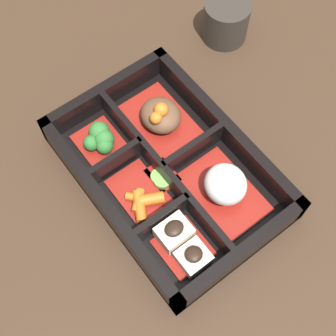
% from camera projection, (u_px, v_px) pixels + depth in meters
% --- Properties ---
extents(ground_plane, '(3.00, 3.00, 0.00)m').
position_uv_depth(ground_plane, '(168.00, 176.00, 0.62)').
color(ground_plane, '#382619').
extents(bento_base, '(0.30, 0.20, 0.01)m').
position_uv_depth(bento_base, '(168.00, 175.00, 0.61)').
color(bento_base, black).
rests_on(bento_base, ground_plane).
extents(bento_rim, '(0.30, 0.20, 0.05)m').
position_uv_depth(bento_rim, '(166.00, 170.00, 0.60)').
color(bento_rim, black).
rests_on(bento_rim, ground_plane).
extents(bowl_stew, '(0.11, 0.07, 0.05)m').
position_uv_depth(bowl_stew, '(161.00, 117.00, 0.63)').
color(bowl_stew, maroon).
rests_on(bowl_stew, bento_base).
extents(bowl_rice, '(0.11, 0.07, 0.05)m').
position_uv_depth(bowl_rice, '(225.00, 187.00, 0.58)').
color(bowl_rice, maroon).
rests_on(bowl_rice, bento_base).
extents(bowl_greens, '(0.07, 0.06, 0.03)m').
position_uv_depth(bowl_greens, '(100.00, 140.00, 0.61)').
color(bowl_greens, maroon).
rests_on(bowl_greens, bento_base).
extents(bowl_carrots, '(0.08, 0.06, 0.02)m').
position_uv_depth(bowl_carrots, '(142.00, 198.00, 0.59)').
color(bowl_carrots, maroon).
rests_on(bowl_carrots, bento_base).
extents(bowl_tofu, '(0.07, 0.06, 0.04)m').
position_uv_depth(bowl_tofu, '(182.00, 244.00, 0.55)').
color(bowl_tofu, maroon).
rests_on(bowl_tofu, bento_base).
extents(bowl_pickles, '(0.04, 0.03, 0.01)m').
position_uv_depth(bowl_pickles, '(162.00, 178.00, 0.60)').
color(bowl_pickles, maroon).
rests_on(bowl_pickles, bento_base).
extents(tea_cup, '(0.07, 0.07, 0.06)m').
position_uv_depth(tea_cup, '(226.00, 20.00, 0.70)').
color(tea_cup, '#2D2823').
rests_on(tea_cup, ground_plane).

